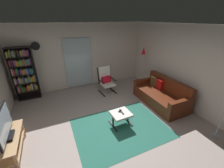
{
  "coord_description": "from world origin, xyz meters",
  "views": [
    {
      "loc": [
        -1.26,
        -2.95,
        2.73
      ],
      "look_at": [
        0.38,
        0.69,
        0.9
      ],
      "focal_mm": 22.94,
      "sensor_mm": 36.0,
      "label": 1
    }
  ],
  "objects_px": {
    "ottoman": "(121,115)",
    "wall_clock": "(35,46)",
    "television": "(4,126)",
    "floor_lamp_by_shelf": "(143,56)",
    "leather_sofa": "(161,95)",
    "lounge_armchair": "(106,79)",
    "cell_phone": "(120,111)",
    "tv_stand": "(11,143)",
    "tv_remote": "(122,113)",
    "bookshelf_near_tv": "(24,72)"
  },
  "relations": [
    {
      "from": "leather_sofa",
      "to": "wall_clock",
      "type": "relative_size",
      "value": 6.56
    },
    {
      "from": "lounge_armchair",
      "to": "floor_lamp_by_shelf",
      "type": "distance_m",
      "value": 1.81
    },
    {
      "from": "leather_sofa",
      "to": "floor_lamp_by_shelf",
      "type": "xyz_separation_m",
      "value": [
        0.2,
        1.48,
        1.03
      ]
    },
    {
      "from": "lounge_armchair",
      "to": "tv_remote",
      "type": "xyz_separation_m",
      "value": [
        -0.35,
        -2.06,
        -0.15
      ]
    },
    {
      "from": "tv_remote",
      "to": "cell_phone",
      "type": "bearing_deg",
      "value": 95.79
    },
    {
      "from": "cell_phone",
      "to": "floor_lamp_by_shelf",
      "type": "distance_m",
      "value": 2.87
    },
    {
      "from": "leather_sofa",
      "to": "tv_remote",
      "type": "relative_size",
      "value": 13.21
    },
    {
      "from": "bookshelf_near_tv",
      "to": "ottoman",
      "type": "distance_m",
      "value": 3.72
    },
    {
      "from": "tv_stand",
      "to": "television",
      "type": "distance_m",
      "value": 0.47
    },
    {
      "from": "bookshelf_near_tv",
      "to": "tv_remote",
      "type": "distance_m",
      "value": 3.74
    },
    {
      "from": "television",
      "to": "floor_lamp_by_shelf",
      "type": "distance_m",
      "value": 4.98
    },
    {
      "from": "tv_stand",
      "to": "ottoman",
      "type": "xyz_separation_m",
      "value": [
        2.59,
        -0.06,
        -0.01
      ]
    },
    {
      "from": "tv_stand",
      "to": "cell_phone",
      "type": "distance_m",
      "value": 2.61
    },
    {
      "from": "leather_sofa",
      "to": "wall_clock",
      "type": "xyz_separation_m",
      "value": [
        -3.71,
        2.48,
        1.55
      ]
    },
    {
      "from": "wall_clock",
      "to": "floor_lamp_by_shelf",
      "type": "bearing_deg",
      "value": -14.34
    },
    {
      "from": "tv_stand",
      "to": "bookshelf_near_tv",
      "type": "distance_m",
      "value": 2.75
    },
    {
      "from": "tv_remote",
      "to": "tv_stand",
      "type": "bearing_deg",
      "value": 177.09
    },
    {
      "from": "bookshelf_near_tv",
      "to": "ottoman",
      "type": "xyz_separation_m",
      "value": [
        2.44,
        -2.72,
        -0.71
      ]
    },
    {
      "from": "bookshelf_near_tv",
      "to": "leather_sofa",
      "type": "height_order",
      "value": "bookshelf_near_tv"
    },
    {
      "from": "television",
      "to": "cell_phone",
      "type": "bearing_deg",
      "value": 0.46
    },
    {
      "from": "lounge_armchair",
      "to": "tv_stand",
      "type": "bearing_deg",
      "value": -146.44
    },
    {
      "from": "television",
      "to": "leather_sofa",
      "type": "height_order",
      "value": "television"
    },
    {
      "from": "cell_phone",
      "to": "wall_clock",
      "type": "distance_m",
      "value": 3.73
    },
    {
      "from": "leather_sofa",
      "to": "floor_lamp_by_shelf",
      "type": "distance_m",
      "value": 1.82
    },
    {
      "from": "wall_clock",
      "to": "ottoman",
      "type": "bearing_deg",
      "value": -56.95
    },
    {
      "from": "tv_remote",
      "to": "cell_phone",
      "type": "height_order",
      "value": "tv_remote"
    },
    {
      "from": "tv_stand",
      "to": "leather_sofa",
      "type": "distance_m",
      "value": 4.41
    },
    {
      "from": "tv_remote",
      "to": "wall_clock",
      "type": "bearing_deg",
      "value": 122.23
    },
    {
      "from": "lounge_armchair",
      "to": "floor_lamp_by_shelf",
      "type": "bearing_deg",
      "value": -3.71
    },
    {
      "from": "leather_sofa",
      "to": "cell_phone",
      "type": "xyz_separation_m",
      "value": [
        -1.78,
        -0.36,
        0.08
      ]
    },
    {
      "from": "television",
      "to": "ottoman",
      "type": "bearing_deg",
      "value": -1.45
    },
    {
      "from": "television",
      "to": "tv_remote",
      "type": "distance_m",
      "value": 2.65
    },
    {
      "from": "bookshelf_near_tv",
      "to": "floor_lamp_by_shelf",
      "type": "xyz_separation_m",
      "value": [
        4.44,
        -0.79,
        0.32
      ]
    },
    {
      "from": "floor_lamp_by_shelf",
      "to": "ottoman",
      "type": "bearing_deg",
      "value": -136.07
    },
    {
      "from": "tv_stand",
      "to": "leather_sofa",
      "type": "height_order",
      "value": "leather_sofa"
    },
    {
      "from": "tv_stand",
      "to": "leather_sofa",
      "type": "bearing_deg",
      "value": 4.98
    },
    {
      "from": "bookshelf_near_tv",
      "to": "leather_sofa",
      "type": "distance_m",
      "value": 4.86
    },
    {
      "from": "tv_stand",
      "to": "tv_remote",
      "type": "distance_m",
      "value": 2.62
    },
    {
      "from": "tv_stand",
      "to": "lounge_armchair",
      "type": "height_order",
      "value": "lounge_armchair"
    },
    {
      "from": "floor_lamp_by_shelf",
      "to": "wall_clock",
      "type": "bearing_deg",
      "value": 165.66
    },
    {
      "from": "ottoman",
      "to": "wall_clock",
      "type": "relative_size",
      "value": 1.86
    },
    {
      "from": "wall_clock",
      "to": "tv_remote",
      "type": "bearing_deg",
      "value": -56.72
    },
    {
      "from": "television",
      "to": "wall_clock",
      "type": "xyz_separation_m",
      "value": [
        0.68,
        2.86,
        1.05
      ]
    },
    {
      "from": "tv_stand",
      "to": "lounge_armchair",
      "type": "xyz_separation_m",
      "value": [
        2.97,
        1.97,
        0.21
      ]
    },
    {
      "from": "cell_phone",
      "to": "ottoman",
      "type": "bearing_deg",
      "value": -60.2
    },
    {
      "from": "lounge_armchair",
      "to": "wall_clock",
      "type": "xyz_separation_m",
      "value": [
        -2.29,
        0.89,
        1.32
      ]
    },
    {
      "from": "television",
      "to": "wall_clock",
      "type": "distance_m",
      "value": 3.12
    },
    {
      "from": "leather_sofa",
      "to": "cell_phone",
      "type": "bearing_deg",
      "value": -168.66
    },
    {
      "from": "tv_stand",
      "to": "floor_lamp_by_shelf",
      "type": "xyz_separation_m",
      "value": [
        4.59,
        1.87,
        1.01
      ]
    },
    {
      "from": "television",
      "to": "floor_lamp_by_shelf",
      "type": "relative_size",
      "value": 0.57
    }
  ]
}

